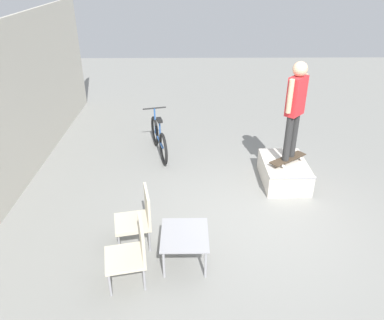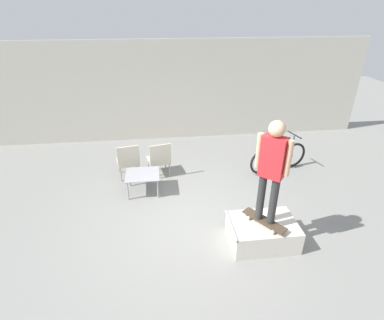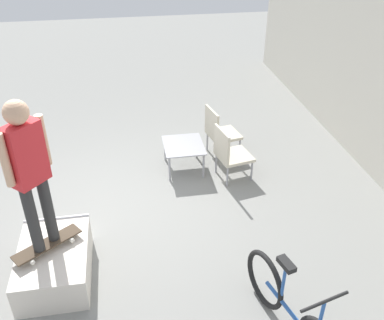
{
  "view_description": "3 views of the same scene",
  "coord_description": "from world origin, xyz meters",
  "px_view_note": "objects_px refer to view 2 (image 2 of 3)",
  "views": [
    {
      "loc": [
        -5.04,
        1.13,
        3.84
      ],
      "look_at": [
        0.41,
        1.07,
        0.94
      ],
      "focal_mm": 35.0,
      "sensor_mm": 36.0,
      "label": 1
    },
    {
      "loc": [
        -0.51,
        -4.71,
        3.89
      ],
      "look_at": [
        0.14,
        0.69,
        1.02
      ],
      "focal_mm": 28.0,
      "sensor_mm": 36.0,
      "label": 2
    },
    {
      "loc": [
        5.23,
        0.28,
        4.02
      ],
      "look_at": [
        0.35,
        1.11,
        0.96
      ],
      "focal_mm": 40.0,
      "sensor_mm": 36.0,
      "label": 3
    }
  ],
  "objects_px": {
    "skateboard_on_ramp": "(264,220)",
    "coffee_table": "(143,176)",
    "patio_chair_left": "(128,160)",
    "bicycle": "(279,158)",
    "person_skater": "(272,165)",
    "patio_chair_right": "(159,158)",
    "skate_ramp_box": "(262,232)"
  },
  "relations": [
    {
      "from": "skateboard_on_ramp",
      "to": "coffee_table",
      "type": "distance_m",
      "value": 2.91
    },
    {
      "from": "patio_chair_left",
      "to": "bicycle",
      "type": "distance_m",
      "value": 3.8
    },
    {
      "from": "skateboard_on_ramp",
      "to": "person_skater",
      "type": "xyz_separation_m",
      "value": [
        0.0,
        0.0,
        1.1
      ]
    },
    {
      "from": "skateboard_on_ramp",
      "to": "person_skater",
      "type": "relative_size",
      "value": 0.43
    },
    {
      "from": "patio_chair_left",
      "to": "patio_chair_right",
      "type": "relative_size",
      "value": 1.0
    },
    {
      "from": "coffee_table",
      "to": "patio_chair_right",
      "type": "relative_size",
      "value": 0.82
    },
    {
      "from": "patio_chair_left",
      "to": "coffee_table",
      "type": "bearing_deg",
      "value": 105.86
    },
    {
      "from": "patio_chair_right",
      "to": "bicycle",
      "type": "distance_m",
      "value": 3.04
    },
    {
      "from": "skateboard_on_ramp",
      "to": "bicycle",
      "type": "bearing_deg",
      "value": 117.65
    },
    {
      "from": "skate_ramp_box",
      "to": "coffee_table",
      "type": "bearing_deg",
      "value": 138.57
    },
    {
      "from": "skateboard_on_ramp",
      "to": "bicycle",
      "type": "height_order",
      "value": "bicycle"
    },
    {
      "from": "patio_chair_left",
      "to": "person_skater",
      "type": "bearing_deg",
      "value": 121.94
    },
    {
      "from": "patio_chair_right",
      "to": "coffee_table",
      "type": "bearing_deg",
      "value": 48.31
    },
    {
      "from": "skateboard_on_ramp",
      "to": "coffee_table",
      "type": "bearing_deg",
      "value": -167.93
    },
    {
      "from": "skateboard_on_ramp",
      "to": "patio_chair_right",
      "type": "bearing_deg",
      "value": 177.92
    },
    {
      "from": "skateboard_on_ramp",
      "to": "patio_chair_left",
      "type": "bearing_deg",
      "value": -172.17
    },
    {
      "from": "skate_ramp_box",
      "to": "skateboard_on_ramp",
      "type": "relative_size",
      "value": 1.52
    },
    {
      "from": "skate_ramp_box",
      "to": "bicycle",
      "type": "relative_size",
      "value": 0.74
    },
    {
      "from": "person_skater",
      "to": "coffee_table",
      "type": "relative_size",
      "value": 2.43
    },
    {
      "from": "skate_ramp_box",
      "to": "patio_chair_right",
      "type": "xyz_separation_m",
      "value": [
        -1.77,
        2.61,
        0.27
      ]
    },
    {
      "from": "skateboard_on_ramp",
      "to": "patio_chair_left",
      "type": "height_order",
      "value": "patio_chair_left"
    },
    {
      "from": "skate_ramp_box",
      "to": "patio_chair_right",
      "type": "relative_size",
      "value": 1.31
    },
    {
      "from": "skate_ramp_box",
      "to": "person_skater",
      "type": "bearing_deg",
      "value": -111.13
    },
    {
      "from": "skate_ramp_box",
      "to": "skateboard_on_ramp",
      "type": "height_order",
      "value": "skateboard_on_ramp"
    },
    {
      "from": "skateboard_on_ramp",
      "to": "patio_chair_right",
      "type": "height_order",
      "value": "patio_chair_right"
    },
    {
      "from": "skateboard_on_ramp",
      "to": "bicycle",
      "type": "relative_size",
      "value": 0.48
    },
    {
      "from": "skateboard_on_ramp",
      "to": "patio_chair_right",
      "type": "distance_m",
      "value": 3.18
    },
    {
      "from": "patio_chair_left",
      "to": "bicycle",
      "type": "xyz_separation_m",
      "value": [
        3.79,
        -0.09,
        -0.13
      ]
    },
    {
      "from": "skateboard_on_ramp",
      "to": "patio_chair_right",
      "type": "relative_size",
      "value": 0.86
    },
    {
      "from": "coffee_table",
      "to": "person_skater",
      "type": "bearing_deg",
      "value": -42.21
    },
    {
      "from": "patio_chair_left",
      "to": "patio_chair_right",
      "type": "height_order",
      "value": "same"
    },
    {
      "from": "skate_ramp_box",
      "to": "patio_chair_left",
      "type": "height_order",
      "value": "patio_chair_left"
    }
  ]
}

